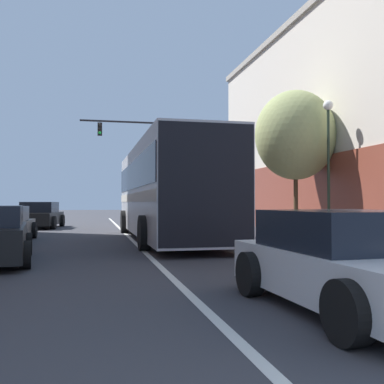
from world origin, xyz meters
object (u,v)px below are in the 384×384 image
(traffic_signal_gantry, at_px, (171,148))
(parked_car_left_near, at_px, (2,225))
(bus, at_px, (166,188))
(hatchback_foreground, at_px, (352,262))
(street_tree_near, at_px, (295,135))
(parked_car_left_far, at_px, (41,216))
(street_lamp, at_px, (328,153))

(traffic_signal_gantry, bearing_deg, parked_car_left_near, -123.77)
(bus, distance_m, parked_car_left_near, 5.84)
(bus, distance_m, traffic_signal_gantry, 12.67)
(parked_car_left_near, bearing_deg, hatchback_foreground, -150.48)
(hatchback_foreground, relative_size, street_tree_near, 0.69)
(parked_car_left_near, bearing_deg, traffic_signal_gantry, -33.12)
(bus, xyz_separation_m, parked_car_left_far, (-5.33, 8.53, -1.22))
(parked_car_left_far, bearing_deg, street_tree_near, -125.26)
(bus, relative_size, street_lamp, 2.44)
(bus, bearing_deg, parked_car_left_far, 31.72)
(parked_car_left_near, relative_size, street_tree_near, 0.73)
(parked_car_left_far, bearing_deg, hatchback_foreground, -157.73)
(hatchback_foreground, xyz_separation_m, street_lamp, (4.83, 9.10, 2.47))
(bus, bearing_deg, parked_car_left_near, 88.60)
(hatchback_foreground, distance_m, street_lamp, 10.59)
(parked_car_left_near, height_order, street_lamp, street_lamp)
(parked_car_left_far, bearing_deg, bus, -142.35)
(parked_car_left_near, distance_m, street_tree_near, 11.22)
(parked_car_left_near, relative_size, street_lamp, 0.84)
(traffic_signal_gantry, distance_m, street_lamp, 14.70)
(bus, xyz_separation_m, street_tree_near, (5.00, -0.42, 2.07))
(bus, bearing_deg, street_lamp, -112.10)
(hatchback_foreground, bearing_deg, parked_car_left_far, 14.02)
(traffic_signal_gantry, height_order, street_tree_near, traffic_signal_gantry)
(street_lamp, distance_m, street_tree_near, 2.00)
(street_lamp, bearing_deg, hatchback_foreground, -117.95)
(bus, relative_size, parked_car_left_near, 2.89)
(bus, relative_size, parked_car_left_far, 2.76)
(hatchback_foreground, xyz_separation_m, street_tree_near, (4.42, 10.84, 3.35))
(parked_car_left_far, height_order, street_tree_near, street_tree_near)
(hatchback_foreground, height_order, street_tree_near, street_tree_near)
(parked_car_left_near, distance_m, traffic_signal_gantry, 15.04)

